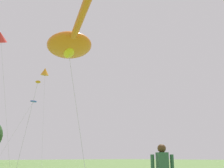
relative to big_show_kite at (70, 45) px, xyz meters
name	(u,v)px	position (x,y,z in m)	size (l,w,h in m)	color
big_show_kite	(70,45)	(0.00, 0.00, 0.00)	(6.34, 10.01, 10.78)	orange
small_kite_tiny_distant	(1,37)	(-2.20, 9.33, 3.15)	(2.65, 2.47, 14.00)	red
small_kite_triangle_green	(45,72)	(7.01, 16.53, 3.10)	(2.12, 4.09, 13.79)	orange
small_kite_streamer_purple	(33,102)	(5.28, 15.97, -1.62)	(4.89, 0.78, 8.65)	blue
small_kite_box_yellow	(37,85)	(-2.69, -0.21, -3.89)	(1.52, 0.64, 6.57)	orange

